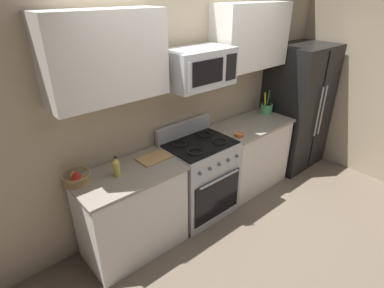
# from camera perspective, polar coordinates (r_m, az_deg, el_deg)

# --- Properties ---
(ground_plane) EXTENTS (16.00, 16.00, 0.00)m
(ground_plane) POSITION_cam_1_polar(r_m,az_deg,el_deg) (3.55, 8.81, -17.06)
(ground_plane) COLOR #6B5B4C
(wall_back) EXTENTS (8.00, 0.10, 2.60)m
(wall_back) POSITION_cam_1_polar(r_m,az_deg,el_deg) (3.50, -2.60, 7.73)
(wall_back) COLOR tan
(wall_back) RESTS_ON ground
(counter_left) EXTENTS (1.02, 0.60, 0.91)m
(counter_left) POSITION_cam_1_polar(r_m,az_deg,el_deg) (3.20, -10.99, -12.16)
(counter_left) COLOR silver
(counter_left) RESTS_ON ground
(range_oven) EXTENTS (0.76, 0.64, 1.09)m
(range_oven) POSITION_cam_1_polar(r_m,az_deg,el_deg) (3.61, 1.32, -6.22)
(range_oven) COLOR #B2B5BA
(range_oven) RESTS_ON ground
(counter_right) EXTENTS (1.04, 0.60, 0.91)m
(counter_right) POSITION_cam_1_polar(r_m,az_deg,el_deg) (4.20, 10.58, -1.89)
(counter_right) COLOR silver
(counter_right) RESTS_ON ground
(refrigerator) EXTENTS (0.89, 0.71, 1.77)m
(refrigerator) POSITION_cam_1_polar(r_m,az_deg,el_deg) (4.78, 18.70, 6.37)
(refrigerator) COLOR black
(refrigerator) RESTS_ON ground
(wall_right) EXTENTS (0.10, 8.00, 2.60)m
(wall_right) POSITION_cam_1_polar(r_m,az_deg,el_deg) (4.88, 29.37, 9.89)
(wall_right) COLOR tan
(wall_right) RESTS_ON ground
(microwave) EXTENTS (0.70, 0.44, 0.36)m
(microwave) POSITION_cam_1_polar(r_m,az_deg,el_deg) (3.13, 1.24, 13.92)
(microwave) COLOR #B2B5BA
(upper_cabinets_left) EXTENTS (1.01, 0.34, 0.72)m
(upper_cabinets_left) POSITION_cam_1_polar(r_m,az_deg,el_deg) (2.68, -15.60, 15.16)
(upper_cabinets_left) COLOR silver
(upper_cabinets_right) EXTENTS (1.03, 0.34, 0.72)m
(upper_cabinets_right) POSITION_cam_1_polar(r_m,az_deg,el_deg) (3.83, 10.77, 18.89)
(upper_cabinets_right) COLOR silver
(utensil_crock) EXTENTS (0.16, 0.16, 0.33)m
(utensil_crock) POSITION_cam_1_polar(r_m,az_deg,el_deg) (4.35, 13.54, 6.46)
(utensil_crock) COLOR #59AD66
(utensil_crock) RESTS_ON counter_right
(fruit_basket) EXTENTS (0.26, 0.26, 0.11)m
(fruit_basket) POSITION_cam_1_polar(r_m,az_deg,el_deg) (2.91, -20.60, -5.75)
(fruit_basket) COLOR #9E7A4C
(fruit_basket) RESTS_ON counter_left
(apple_loose) EXTENTS (0.08, 0.08, 0.08)m
(apple_loose) POSITION_cam_1_polar(r_m,az_deg,el_deg) (2.89, -20.65, -6.18)
(apple_loose) COLOR red
(apple_loose) RESTS_ON counter_left
(cutting_board) EXTENTS (0.33, 0.22, 0.02)m
(cutting_board) POSITION_cam_1_polar(r_m,az_deg,el_deg) (3.13, -6.89, -2.54)
(cutting_board) COLOR tan
(cutting_board) RESTS_ON counter_left
(bottle_oil) EXTENTS (0.06, 0.06, 0.20)m
(bottle_oil) POSITION_cam_1_polar(r_m,az_deg,el_deg) (2.87, -13.74, -4.16)
(bottle_oil) COLOR gold
(bottle_oil) RESTS_ON counter_left
(prep_bowl) EXTENTS (0.11, 0.11, 0.04)m
(prep_bowl) POSITION_cam_1_polar(r_m,az_deg,el_deg) (3.60, 8.62, 1.70)
(prep_bowl) COLOR #D1662D
(prep_bowl) RESTS_ON counter_right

